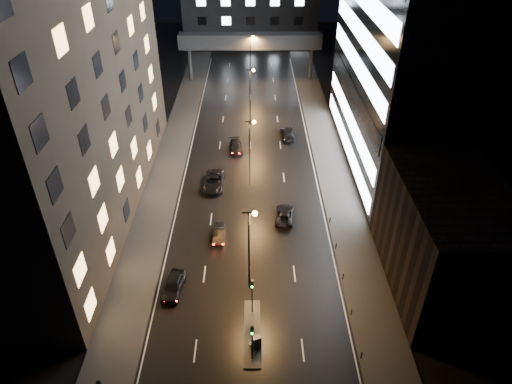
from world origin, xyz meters
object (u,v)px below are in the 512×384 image
utility_cabinet (257,342)px  car_away_c (214,182)px  car_away_a (173,285)px  car_toward_a (285,215)px  car_away_d (236,147)px  car_away_b (219,233)px  car_toward_b (288,133)px

utility_cabinet → car_away_c: bearing=83.2°
utility_cabinet → car_away_a: bearing=121.6°
car_away_a → car_toward_a: 17.67m
car_away_c → car_away_d: (2.86, 10.50, -0.14)m
car_away_b → car_away_c: 11.42m
car_away_b → utility_cabinet: size_ratio=2.96×
car_away_c → car_toward_b: car_away_c is taller
car_away_b → utility_cabinet: 16.54m
car_away_b → utility_cabinet: (4.39, -15.95, 0.17)m
car_away_a → car_away_c: (2.88, 20.10, 0.02)m
car_away_a → car_toward_b: bearing=74.8°
car_toward_b → car_away_d: bearing=24.3°
car_toward_a → utility_cabinet: (-3.80, -19.66, 0.14)m
car_away_c → car_away_d: 10.88m
car_away_b → car_toward_a: size_ratio=0.81×
car_away_a → car_away_c: 20.30m
car_away_c → utility_cabinet: size_ratio=4.48×
car_away_c → car_toward_a: size_ratio=1.23×
car_toward_b → car_away_a: bearing=63.6°
car_toward_a → utility_cabinet: 20.02m
car_away_a → car_toward_b: (14.37, 35.27, -0.04)m
car_away_c → car_toward_b: bearing=54.7°
car_away_d → car_toward_a: bearing=-76.6°
car_toward_a → car_toward_b: car_toward_b is taller
car_away_d → car_toward_b: bearing=21.5°
car_away_d → car_toward_b: size_ratio=0.89×
car_away_d → utility_cabinet: (2.96, -37.78, 0.13)m
car_toward_a → utility_cabinet: size_ratio=3.66×
car_away_b → car_toward_b: 28.35m
car_toward_b → utility_cabinet: (-5.66, -42.45, 0.05)m
car_away_d → utility_cabinet: 37.89m
car_away_d → utility_cabinet: bearing=-92.5°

